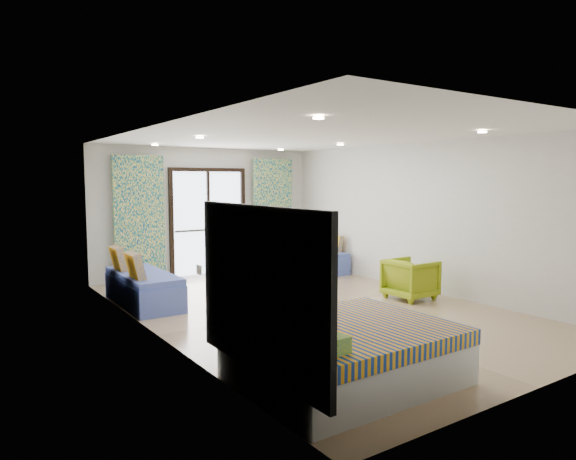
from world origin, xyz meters
TOP-DOWN VIEW (x-y plane):
  - floor at (0.00, 0.00)m, footprint 5.00×7.50m
  - ceiling at (0.00, 0.00)m, footprint 5.00×7.50m
  - wall_back at (0.00, 3.75)m, footprint 5.00×0.01m
  - wall_front at (0.00, -3.75)m, footprint 5.00×0.01m
  - wall_left at (-2.50, 0.00)m, footprint 0.01×7.50m
  - wall_right at (2.50, 0.00)m, footprint 0.01×7.50m
  - balcony_door at (0.00, 3.72)m, footprint 1.76×0.08m
  - balcony_rail at (0.00, 3.73)m, footprint 1.52×0.03m
  - curtain_left at (-1.55, 3.57)m, footprint 1.00×0.10m
  - curtain_right at (1.55, 3.57)m, footprint 1.00×0.10m
  - downlight_a at (-1.40, -2.00)m, footprint 0.12×0.12m
  - downlight_b at (1.40, -2.00)m, footprint 0.12×0.12m
  - downlight_c at (-1.40, 1.00)m, footprint 0.12×0.12m
  - downlight_d at (1.40, 1.00)m, footprint 0.12×0.12m
  - downlight_e at (-1.40, 3.00)m, footprint 0.12×0.12m
  - downlight_f at (1.40, 3.00)m, footprint 0.12×0.12m
  - headboard at (-2.46, -2.54)m, footprint 0.06×2.10m
  - switch_plate at (-2.47, -1.29)m, footprint 0.02×0.10m
  - bed at (-1.48, -2.54)m, footprint 2.05×1.67m
  - daybed_left at (-2.12, 1.73)m, footprint 0.74×1.89m
  - daybed_right at (2.11, 2.67)m, footprint 0.67×1.67m
  - coffee_table at (0.00, 2.44)m, footprint 0.73×0.73m
  - vase at (0.00, 2.46)m, footprint 0.19×0.20m
  - armchair at (1.81, -0.40)m, footprint 0.69×0.74m

SIDE VIEW (x-z plane):
  - floor at x=0.00m, z-range -0.01..0.01m
  - daybed_right at x=2.11m, z-range -0.16..0.67m
  - daybed_left at x=-2.12m, z-range -0.18..0.76m
  - bed at x=-1.48m, z-range -0.06..0.65m
  - coffee_table at x=0.00m, z-range 0.01..0.73m
  - armchair at x=1.81m, z-range 0.00..0.75m
  - vase at x=0.00m, z-range 0.41..0.60m
  - balcony_rail at x=0.00m, z-range 0.93..0.97m
  - headboard at x=-2.46m, z-range 0.30..1.80m
  - switch_plate at x=-2.47m, z-range 1.00..1.10m
  - curtain_left at x=-1.55m, z-range 0.00..2.50m
  - curtain_right at x=1.55m, z-range 0.00..2.50m
  - balcony_door at x=0.00m, z-range 0.12..2.40m
  - wall_back at x=0.00m, z-range 0.00..2.70m
  - wall_front at x=0.00m, z-range 0.00..2.70m
  - wall_left at x=-2.50m, z-range 0.00..2.70m
  - wall_right at x=2.50m, z-range 0.00..2.70m
  - downlight_a at x=-1.40m, z-range 2.66..2.68m
  - downlight_b at x=1.40m, z-range 2.66..2.68m
  - downlight_c at x=-1.40m, z-range 2.66..2.68m
  - downlight_d at x=1.40m, z-range 2.66..2.68m
  - downlight_e at x=-1.40m, z-range 2.66..2.68m
  - downlight_f at x=1.40m, z-range 2.66..2.68m
  - ceiling at x=0.00m, z-range 2.70..2.71m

